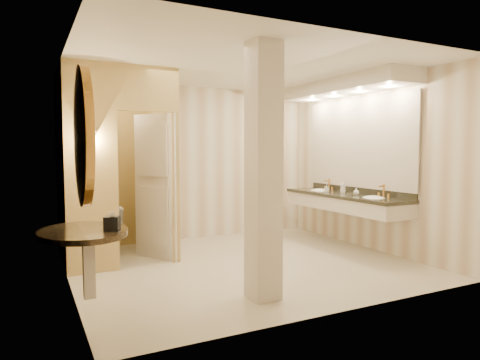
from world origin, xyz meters
The scene contains 16 objects.
floor centered at (0.00, 0.00, 0.00)m, with size 4.50×4.50×0.00m, color beige.
ceiling centered at (0.00, 0.00, 2.70)m, with size 4.50×4.50×0.00m, color silver.
wall_back centered at (0.00, 2.00, 1.35)m, with size 4.50×0.02×2.70m, color silver.
wall_front centered at (0.00, -2.00, 1.35)m, with size 4.50×0.02×2.70m, color silver.
wall_left centered at (-2.25, 0.00, 1.35)m, with size 0.02×4.00×2.70m, color silver.
wall_right centered at (2.25, 0.00, 1.35)m, with size 0.02×4.00×2.70m, color silver.
toilet_closet centered at (-1.13, 0.97, 1.39)m, with size 1.50×1.55×2.70m.
wall_sconce centered at (-1.93, 0.43, 1.73)m, with size 0.14×0.14×0.42m.
vanity centered at (1.98, 0.21, 1.63)m, with size 0.75×2.60×2.09m.
console_shelf centered at (-2.21, -1.22, 1.34)m, with size 0.96×0.96×1.93m.
pillar centered at (-0.44, -1.30, 1.35)m, with size 0.30×0.30×2.70m, color beige.
tissue_box centered at (-2.00, -1.37, 0.94)m, with size 0.12×0.12×0.12m, color black.
toilet centered at (-1.55, 1.56, 0.37)m, with size 0.41×0.73×0.74m, color white.
soap_bottle_a centered at (1.92, 0.63, 0.94)m, with size 0.05×0.06×0.12m, color beige.
soap_bottle_b centered at (1.96, -0.06, 0.93)m, with size 0.09×0.09×0.11m, color silver.
soap_bottle_c centered at (1.97, 0.27, 0.98)m, with size 0.08×0.08×0.22m, color #C6B28C.
Camera 1 is at (-2.67, -5.20, 1.58)m, focal length 32.00 mm.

